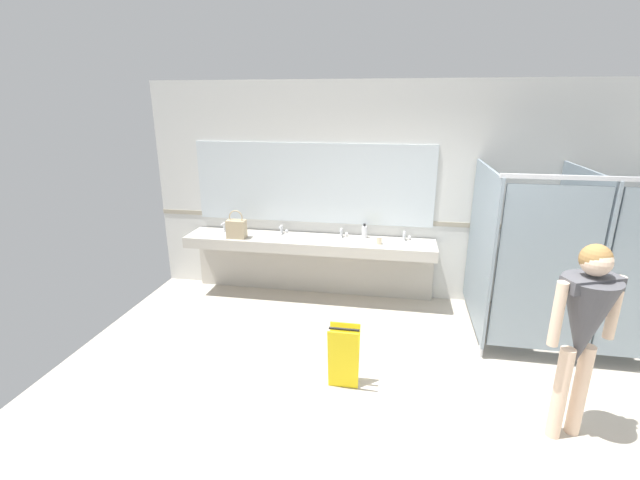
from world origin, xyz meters
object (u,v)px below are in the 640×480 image
at_px(person_standing, 584,321).
at_px(handbag, 236,228).
at_px(soap_dispenser, 364,232).
at_px(paper_cup, 379,240).
at_px(wet_floor_sign, 344,357).

bearing_deg(person_standing, handbag, 149.79).
xyz_separation_m(person_standing, soap_dispenser, (-1.82, 2.32, -0.08)).
height_order(handbag, paper_cup, handbag).
height_order(soap_dispenser, wet_floor_sign, soap_dispenser).
xyz_separation_m(soap_dispenser, wet_floor_sign, (-0.00, -2.03, -0.61)).
bearing_deg(handbag, person_standing, -30.21).
bearing_deg(paper_cup, handbag, -177.92).
xyz_separation_m(person_standing, paper_cup, (-1.61, 2.09, -0.12)).
bearing_deg(handbag, paper_cup, 2.08).
relative_size(handbag, soap_dispenser, 1.93).
xyz_separation_m(soap_dispenser, paper_cup, (0.20, -0.23, -0.04)).
distance_m(handbag, soap_dispenser, 1.68).
bearing_deg(handbag, wet_floor_sign, -46.47).
bearing_deg(wet_floor_sign, soap_dispenser, 89.86).
bearing_deg(soap_dispenser, handbag, -169.76).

